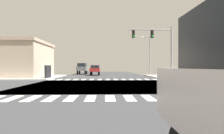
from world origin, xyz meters
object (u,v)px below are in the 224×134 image
street_lamp (148,52)px  suv_leading_2 (82,68)px  traffic_signal_mast (155,41)px  sedan_crossing_2 (95,69)px

street_lamp → suv_leading_2: size_ratio=1.54×
traffic_signal_mast → street_lamp: (1.44, 10.47, -0.62)m
sedan_crossing_2 → street_lamp: bearing=170.6°
street_lamp → suv_leading_2: (-12.74, 6.51, -2.92)m
traffic_signal_mast → sedan_crossing_2: 15.14m
traffic_signal_mast → sedan_crossing_2: bearing=124.5°
sedan_crossing_2 → suv_leading_2: size_ratio=0.93×
sedan_crossing_2 → suv_leading_2: suv_leading_2 is taller
street_lamp → sedan_crossing_2: street_lamp is taller
traffic_signal_mast → suv_leading_2: (-11.30, 16.98, -3.54)m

